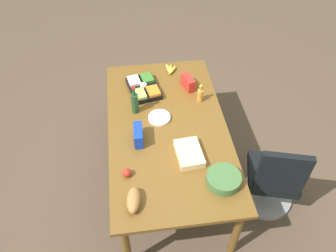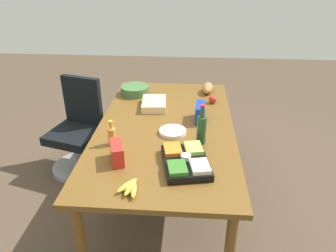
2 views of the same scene
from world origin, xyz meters
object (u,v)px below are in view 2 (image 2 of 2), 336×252
at_px(apple_red, 213,100).
at_px(salad_bowl, 135,90).
at_px(conference_table, 166,133).
at_px(office_chair, 78,136).
at_px(wine_bottle, 201,129).
at_px(banana_bunch, 130,187).
at_px(sheet_cake, 154,104).
at_px(chip_bag_red, 117,153).
at_px(chip_bag_blue, 200,112).
at_px(veggie_tray, 186,161).
at_px(bread_loaf, 208,88).
at_px(paper_plate_stack, 173,132).
at_px(dressing_bottle, 112,136).

relative_size(apple_red, salad_bowl, 0.26).
bearing_deg(conference_table, office_chair, -116.37).
relative_size(wine_bottle, banana_bunch, 1.62).
bearing_deg(sheet_cake, conference_table, 20.56).
bearing_deg(chip_bag_red, chip_bag_blue, 139.85).
height_order(veggie_tray, bread_loaf, bread_loaf).
relative_size(office_chair, salad_bowl, 3.41).
bearing_deg(paper_plate_stack, chip_bag_red, -39.68).
bearing_deg(apple_red, banana_bunch, -22.16).
height_order(paper_plate_stack, chip_bag_blue, chip_bag_blue).
distance_m(wine_bottle, salad_bowl, 1.17).
bearing_deg(salad_bowl, wine_bottle, 35.09).
bearing_deg(bread_loaf, veggie_tray, -8.09).
relative_size(sheet_cake, apple_red, 4.21).
relative_size(paper_plate_stack, apple_red, 2.89).
distance_m(chip_bag_blue, chip_bag_red, 0.91).
bearing_deg(salad_bowl, banana_bunch, 8.36).
xyz_separation_m(sheet_cake, paper_plate_stack, (0.50, 0.21, -0.02)).
distance_m(office_chair, chip_bag_red, 1.34).
bearing_deg(office_chair, veggie_tray, 47.54).
distance_m(banana_bunch, apple_red, 1.50).
relative_size(banana_bunch, dressing_bottle, 0.97).
distance_m(office_chair, sheet_cake, 0.96).
bearing_deg(conference_table, bread_loaf, 154.49).
bearing_deg(dressing_bottle, chip_bag_red, 21.52).
distance_m(chip_bag_blue, dressing_bottle, 0.82).
height_order(paper_plate_stack, veggie_tray, veggie_tray).
xyz_separation_m(veggie_tray, dressing_bottle, (-0.24, -0.57, 0.04)).
bearing_deg(banana_bunch, chip_bag_blue, 156.49).
height_order(chip_bag_red, apple_red, chip_bag_red).
xyz_separation_m(wine_bottle, apple_red, (-0.78, 0.13, -0.08)).
relative_size(conference_table, veggie_tray, 4.45).
xyz_separation_m(bread_loaf, apple_red, (0.28, 0.04, -0.01)).
distance_m(paper_plate_stack, chip_bag_blue, 0.35).
height_order(office_chair, sheet_cake, office_chair).
distance_m(conference_table, wine_bottle, 0.44).
distance_m(sheet_cake, salad_bowl, 0.40).
relative_size(veggie_tray, dressing_bottle, 2.32).
bearing_deg(chip_bag_blue, salad_bowl, -129.97).
xyz_separation_m(conference_table, chip_bag_red, (0.56, -0.30, 0.14)).
xyz_separation_m(banana_bunch, dressing_bottle, (-0.54, -0.24, 0.05)).
distance_m(wine_bottle, dressing_bottle, 0.68).
distance_m(chip_bag_blue, veggie_tray, 0.72).
relative_size(conference_table, bread_loaf, 8.70).
bearing_deg(veggie_tray, chip_bag_blue, 171.47).
xyz_separation_m(paper_plate_stack, bread_loaf, (-0.92, 0.31, 0.04)).
relative_size(chip_bag_red, apple_red, 2.63).
relative_size(chip_bag_blue, veggie_tray, 0.47).
distance_m(banana_bunch, salad_bowl, 1.59).
relative_size(veggie_tray, salad_bowl, 1.61).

